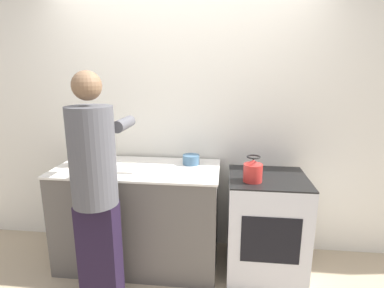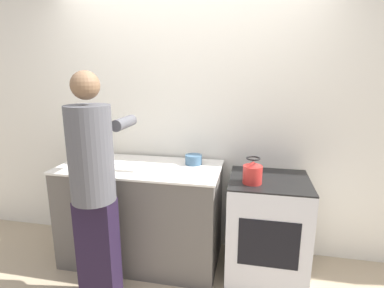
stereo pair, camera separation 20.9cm
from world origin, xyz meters
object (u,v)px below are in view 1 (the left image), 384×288
Objects in this scene: person at (96,186)px; canister_jar at (84,155)px; knife at (111,167)px; cutting_board at (115,168)px; kettle at (253,171)px; bowl_prep at (191,160)px; oven at (265,225)px.

person is 9.52× the size of canister_jar.
person is at bearing -108.40° from knife.
kettle reaches higher than cutting_board.
canister_jar is at bearing 121.97° from person.
kettle is 1.13× the size of canister_jar.
person is 11.49× the size of bowl_prep.
canister_jar is (-0.28, 0.09, 0.07)m from knife.
kettle reaches higher than knife.
cutting_board is (-1.31, -0.05, 0.49)m from oven.
person is 4.50× the size of cutting_board.
oven is 1.72m from canister_jar.
knife is 1.15× the size of bowl_prep.
oven is at bearing -25.64° from knife.
canister_jar is (-1.48, 0.16, 0.04)m from kettle.
cutting_board is 0.68m from bowl_prep.
bowl_prep is (-0.67, 0.18, 0.52)m from oven.
person is 0.49m from knife.
canister_jar is at bearing 173.78° from kettle.
bowl_prep is at bearing 8.42° from canister_jar.
cutting_board is 2.12× the size of canister_jar.
person reaches higher than kettle.
cutting_board is at bearing -28.96° from knife.
bowl_prep is at bearing 19.93° from cutting_board.
oven is 5.84× the size of bowl_prep.
person is at bearing -130.04° from bowl_prep.
bowl_prep is at bearing 150.33° from kettle.
cutting_board reaches higher than oven.
knife is at bearing 178.71° from cutting_board.
oven is 1.43m from knife.
knife is 0.30m from canister_jar.
cutting_board is (-0.04, 0.48, -0.03)m from person.
bowl_prep reaches higher than knife.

